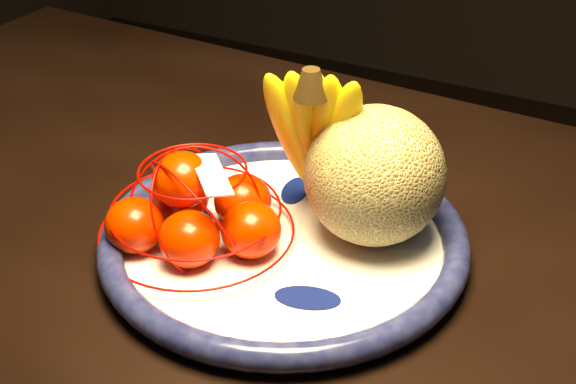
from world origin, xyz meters
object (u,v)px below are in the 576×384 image
at_px(dining_table, 262,303).
at_px(cantaloupe, 375,175).
at_px(mandarin_bag, 197,212).
at_px(fruit_bowl, 284,239).
at_px(banana_bunch, 317,132).

bearing_deg(dining_table, cantaloupe, 30.25).
relative_size(cantaloupe, mandarin_bag, 0.58).
distance_m(cantaloupe, mandarin_bag, 0.19).
height_order(cantaloupe, mandarin_bag, cantaloupe).
distance_m(fruit_bowl, banana_bunch, 0.12).
bearing_deg(cantaloupe, banana_bunch, 172.32).
xyz_separation_m(cantaloupe, mandarin_bag, (-0.16, -0.09, -0.04)).
xyz_separation_m(dining_table, banana_bunch, (0.04, 0.06, 0.20)).
bearing_deg(cantaloupe, fruit_bowl, -146.70).
height_order(dining_table, cantaloupe, cantaloupe).
height_order(banana_bunch, mandarin_bag, banana_bunch).
distance_m(fruit_bowl, mandarin_bag, 0.10).
distance_m(banana_bunch, mandarin_bag, 0.15).
relative_size(banana_bunch, mandarin_bag, 0.81).
bearing_deg(banana_bunch, mandarin_bag, -144.95).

